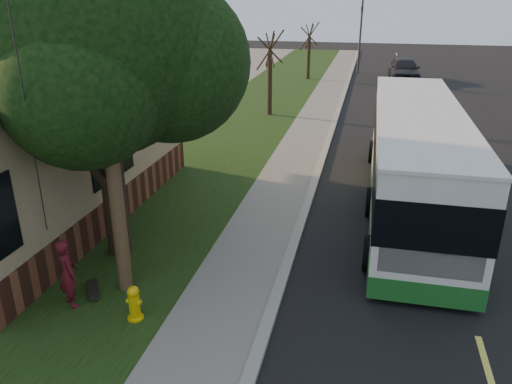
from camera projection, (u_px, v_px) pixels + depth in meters
ground at (263, 340)px, 9.46m from camera, size 120.00×120.00×0.00m
road at (432, 177)px, 17.67m from camera, size 8.00×80.00×0.01m
curb at (319, 168)px, 18.47m from camera, size 0.25×80.00×0.12m
sidewalk at (293, 166)px, 18.69m from camera, size 2.00×80.00×0.08m
grass_verge at (204, 160)px, 19.41m from camera, size 5.00×80.00×0.07m
fire_hydrant at (134, 303)px, 9.83m from camera, size 0.32×0.32×0.74m
utility_pole at (102, 78)px, 9.30m from camera, size 2.86×3.21×9.07m
leafy_tree at (101, 40)px, 10.77m from camera, size 6.30×6.00×7.80m
bare_tree_near at (270, 75)px, 25.64m from camera, size 1.38×1.21×4.31m
bare_tree_far at (309, 52)px, 36.44m from camera, size 1.38×1.21×4.03m
traffic_signal at (360, 32)px, 38.91m from camera, size 0.18×0.22×5.50m
transit_bus at (415, 156)px, 14.71m from camera, size 2.58×11.20×3.03m
skateboarder at (68, 273)px, 10.13m from camera, size 0.65×0.62×1.50m
skateboard_main at (93, 290)px, 10.81m from camera, size 0.66×0.83×0.08m
dumpster at (50, 194)px, 14.56m from camera, size 1.58×1.39×1.18m
distant_car at (404, 69)px, 36.19m from camera, size 2.30×5.12×1.71m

